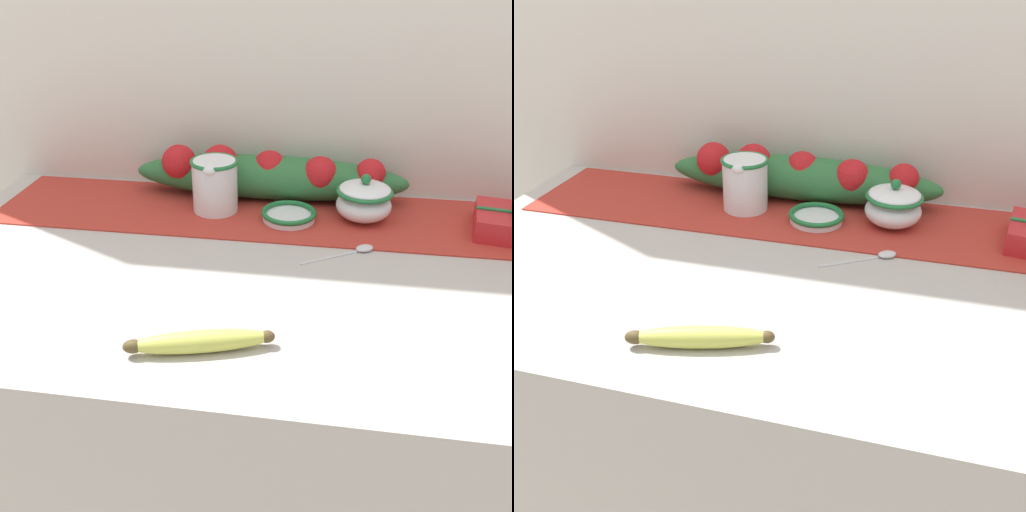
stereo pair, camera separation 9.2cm
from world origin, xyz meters
The scene contains 9 objects.
countertop centered at (0.00, 0.00, 0.46)m, with size 1.21×0.71×0.92m, color #B7B2AD.
back_wall centered at (0.00, 0.37, 1.20)m, with size 2.01×0.04×2.40m, color silver.
table_runner centered at (0.00, 0.22, 0.92)m, with size 1.11×0.26×0.00m, color #B23328.
cream_pitcher centered at (-0.10, 0.22, 0.98)m, with size 0.10×0.12×0.11m.
sugar_bowl centered at (0.20, 0.22, 0.96)m, with size 0.11×0.11×0.10m.
small_dish centered at (0.05, 0.19, 0.93)m, with size 0.11×0.11×0.02m.
banana centered at (-0.02, -0.24, 0.93)m, with size 0.21×0.08×0.03m.
spoon centered at (0.19, 0.08, 0.92)m, with size 0.13×0.09×0.01m.
poinsettia_garland centered at (0.00, 0.29, 0.97)m, with size 0.59×0.10×0.12m.
Camera 2 is at (0.24, -0.83, 1.41)m, focal length 40.00 mm.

